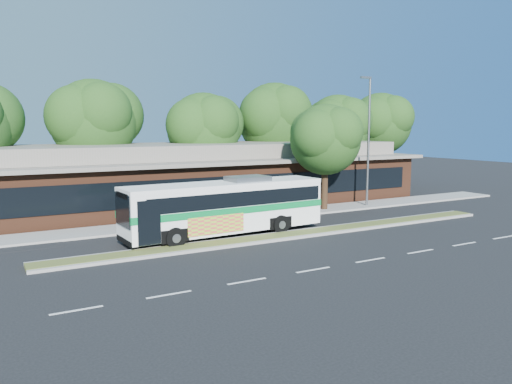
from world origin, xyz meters
TOP-DOWN VIEW (x-y plane):
  - ground at (0.00, 0.00)m, footprint 120.00×120.00m
  - median_strip at (0.00, 0.60)m, footprint 26.00×1.10m
  - sidewalk at (0.00, 6.40)m, footprint 44.00×2.60m
  - plaza_building at (0.00, 12.99)m, footprint 33.20×11.20m
  - lamp_post at (9.56, 6.00)m, footprint 0.93×0.18m
  - tree_bg_b at (-6.57, 16.14)m, footprint 6.69×6.00m
  - tree_bg_c at (1.40, 15.13)m, footprint 6.24×5.60m
  - tree_bg_d at (8.45, 16.15)m, footprint 6.91×6.20m
  - tree_bg_e at (14.42, 15.14)m, footprint 6.47×5.80m
  - tree_bg_f at (20.43, 16.14)m, footprint 6.69×6.00m
  - transit_bus at (-3.21, 2.40)m, footprint 10.99×2.98m
  - sidewalk_tree at (6.34, 6.31)m, footprint 5.27×4.73m

SIDE VIEW (x-z plane):
  - ground at x=0.00m, z-range 0.00..0.00m
  - sidewalk at x=0.00m, z-range 0.00..0.12m
  - median_strip at x=0.00m, z-range 0.00..0.15m
  - transit_bus at x=-3.21m, z-range 0.17..3.23m
  - plaza_building at x=0.00m, z-range -0.10..4.35m
  - lamp_post at x=9.56m, z-range 0.37..9.44m
  - sidewalk_tree at x=6.34m, z-range 1.33..8.50m
  - tree_bg_c at x=1.40m, z-range 1.46..9.72m
  - tree_bg_e at x=14.42m, z-range 1.49..10.00m
  - tree_bg_f at x=20.43m, z-range 1.60..10.52m
  - tree_bg_b at x=-6.57m, z-range 1.64..10.64m
  - tree_bg_d at x=8.45m, z-range 1.73..11.10m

